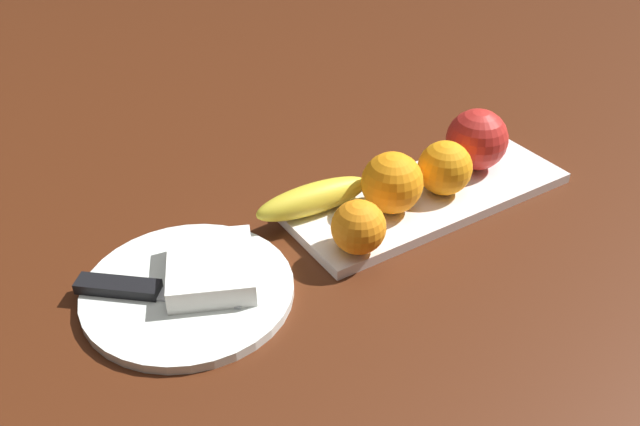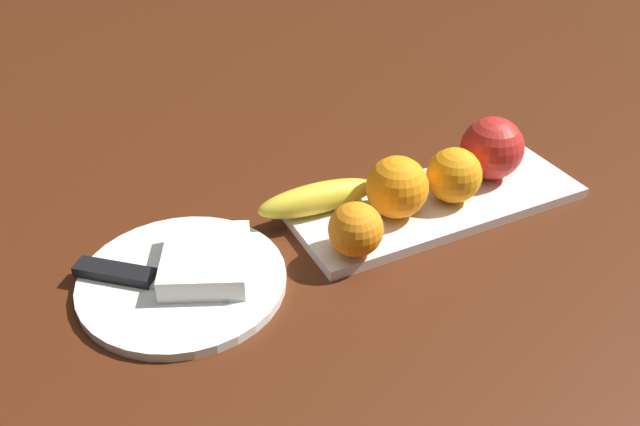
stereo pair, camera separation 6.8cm
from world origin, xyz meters
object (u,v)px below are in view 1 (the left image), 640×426
at_px(orange_near_banana, 445,168).
at_px(knife, 132,289).
at_px(dinner_plate, 188,290).
at_px(apple, 477,140).
at_px(banana, 313,198).
at_px(fruit_tray, 429,196).
at_px(orange_near_apple, 392,183).
at_px(folded_napkin, 211,268).
at_px(orange_center, 359,227).

relative_size(orange_near_banana, knife, 0.46).
bearing_deg(knife, dinner_plate, 17.48).
relative_size(apple, banana, 0.54).
bearing_deg(fruit_tray, orange_near_apple, -177.17).
bearing_deg(orange_near_apple, banana, 150.82).
bearing_deg(dinner_plate, knife, 156.78).
xyz_separation_m(apple, dinner_plate, (-0.43, -0.02, -0.05)).
xyz_separation_m(banana, knife, (-0.24, -0.02, -0.02)).
bearing_deg(fruit_tray, apple, 10.63).
height_order(apple, dinner_plate, apple).
bearing_deg(banana, orange_near_apple, 154.38).
relative_size(apple, folded_napkin, 0.76).
distance_m(apple, folded_napkin, 0.40).
bearing_deg(dinner_plate, folded_napkin, 0.00).
xyz_separation_m(orange_near_banana, knife, (-0.40, 0.03, -0.03)).
relative_size(orange_center, dinner_plate, 0.28).
bearing_deg(orange_center, folded_napkin, 163.39).
height_order(folded_napkin, knife, folded_napkin).
bearing_deg(folded_napkin, orange_near_apple, -0.78).
distance_m(apple, orange_near_banana, 0.08).
distance_m(banana, orange_center, 0.09).
xyz_separation_m(orange_near_apple, folded_napkin, (-0.24, 0.00, -0.03)).
height_order(fruit_tray, folded_napkin, folded_napkin).
relative_size(fruit_tray, apple, 4.58).
distance_m(orange_near_apple, dinner_plate, 0.27).
bearing_deg(orange_center, orange_near_apple, 28.81).
height_order(fruit_tray, apple, apple).
xyz_separation_m(orange_near_apple, dinner_plate, (-0.27, 0.00, -0.05)).
bearing_deg(apple, orange_near_apple, -172.65).
height_order(banana, dinner_plate, banana).
height_order(banana, orange_near_apple, orange_near_apple).
distance_m(fruit_tray, orange_center, 0.16).
distance_m(orange_near_banana, orange_center, 0.17).
bearing_deg(banana, folded_napkin, 18.86).
distance_m(orange_near_apple, folded_napkin, 0.24).
distance_m(fruit_tray, dinner_plate, 0.34).
xyz_separation_m(banana, orange_near_banana, (0.16, -0.05, 0.02)).
bearing_deg(orange_near_banana, folded_napkin, 178.67).
bearing_deg(orange_near_apple, folded_napkin, 179.22).
height_order(apple, folded_napkin, apple).
relative_size(apple, dinner_plate, 0.36).
height_order(orange_near_apple, dinner_plate, orange_near_apple).
height_order(apple, banana, apple).
distance_m(banana, orange_near_apple, 0.10).
xyz_separation_m(apple, orange_near_apple, (-0.16, -0.02, -0.00)).
bearing_deg(knife, banana, 45.62).
bearing_deg(banana, knife, 8.49).
bearing_deg(dinner_plate, apple, 2.28).
xyz_separation_m(banana, orange_near_apple, (0.08, -0.05, 0.02)).
xyz_separation_m(orange_near_banana, orange_center, (-0.16, -0.04, -0.00)).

